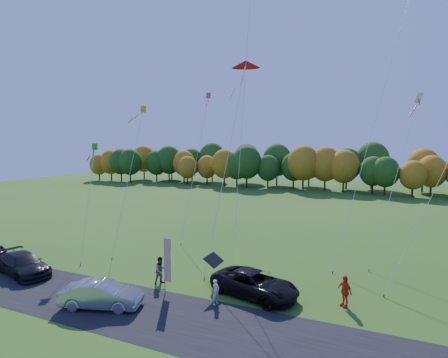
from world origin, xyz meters
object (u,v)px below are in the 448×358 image
at_px(silver_sedan, 102,294).
at_px(feather_flag, 167,259).
at_px(black_suv, 255,284).
at_px(person_east, 345,291).

bearing_deg(silver_sedan, feather_flag, -57.39).
bearing_deg(black_suv, person_east, -67.33).
distance_m(black_suv, person_east, 5.55).
height_order(black_suv, silver_sedan, black_suv).
height_order(silver_sedan, person_east, person_east).
bearing_deg(black_suv, silver_sedan, 137.56).
xyz_separation_m(silver_sedan, person_east, (13.51, 5.99, 0.17)).
xyz_separation_m(silver_sedan, feather_flag, (2.64, 3.16, 1.55)).
bearing_deg(person_east, black_suv, -127.76).
distance_m(black_suv, feather_flag, 5.95).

